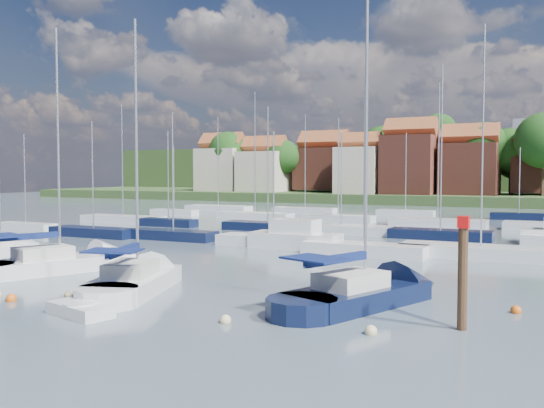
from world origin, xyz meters
The scene contains 15 objects.
ground centered at (0.00, 40.00, 0.00)m, with size 260.00×260.00×0.00m, color #465660.
sailboat_left centered at (-12.95, 4.68, 0.35)m, with size 7.04×11.65×15.43m.
sailboat_centre centered at (-5.76, 2.13, 0.36)m, with size 6.04×10.93×14.45m.
sailboat_navy centered at (5.88, 4.07, 0.36)m, with size 6.64×11.44×15.42m.
sailboat_far centered at (-21.33, 6.73, 0.34)m, with size 3.50×9.19×12.00m.
tender centered at (-4.13, -3.94, 0.25)m, with size 3.26×2.10×0.65m.
timber_piling centered at (10.17, 0.70, 1.17)m, with size 0.40×0.40×6.48m.
buoy_c centered at (-7.35, -1.36, 0.00)m, with size 0.41×0.41×0.41m, color beige.
buoy_d centered at (1.78, -2.32, 0.00)m, with size 0.45×0.45×0.45m, color beige.
buoy_e centered at (2.39, 5.52, 0.00)m, with size 0.51×0.51×0.51m, color #D85914.
buoy_f centered at (7.33, -1.39, 0.00)m, with size 0.47×0.47×0.47m, color beige.
buoy_g centered at (11.74, 4.48, 0.00)m, with size 0.45×0.45×0.45m, color #D85914.
buoy_h centered at (-8.95, -3.25, 0.00)m, with size 0.49×0.49×0.49m, color #D85914.
marina_field centered at (1.91, 35.15, 0.43)m, with size 79.62×41.41×15.93m.
far_shore_town centered at (2.23, 132.67, 4.61)m, with size 212.46×90.00×22.27m.
Camera 1 is at (13.74, -22.28, 5.84)m, focal length 40.00 mm.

